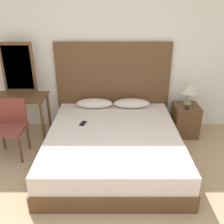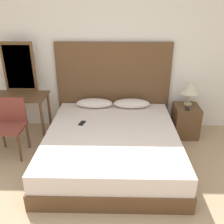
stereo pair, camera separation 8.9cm
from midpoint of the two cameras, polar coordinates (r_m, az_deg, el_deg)
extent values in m
cube|color=white|center=(4.32, 0.70, 13.48)|extent=(10.00, 0.06, 2.70)
cube|color=brown|center=(3.72, 0.66, -9.21)|extent=(1.87, 2.10, 0.22)
cube|color=silver|center=(3.59, 0.68, -6.11)|extent=(1.83, 2.06, 0.24)
cube|color=brown|center=(4.40, 0.88, 5.81)|extent=(1.96, 0.05, 1.53)
ellipsoid|color=silver|center=(4.29, -3.44, 2.03)|extent=(0.62, 0.28, 0.15)
ellipsoid|color=silver|center=(4.29, 5.11, 1.95)|extent=(0.62, 0.28, 0.15)
cube|color=black|center=(3.77, -6.18, -2.54)|extent=(0.11, 0.16, 0.01)
cube|color=brown|center=(4.46, 16.98, -1.93)|extent=(0.40, 0.44, 0.54)
cylinder|color=tan|center=(4.44, 17.52, 1.83)|extent=(0.13, 0.13, 0.02)
cylinder|color=tan|center=(4.40, 17.68, 3.05)|extent=(0.02, 0.02, 0.18)
cone|color=beige|center=(4.34, 18.00, 5.38)|extent=(0.31, 0.31, 0.20)
cube|color=black|center=(4.24, 17.36, 0.75)|extent=(0.10, 0.16, 0.01)
cube|color=brown|center=(4.35, -20.20, 3.40)|extent=(0.94, 0.52, 0.02)
cylinder|color=brown|center=(4.17, -15.00, -2.34)|extent=(0.04, 0.04, 0.71)
cylinder|color=brown|center=(4.84, -23.43, 0.23)|extent=(0.04, 0.04, 0.71)
cylinder|color=brown|center=(4.55, -13.57, 0.15)|extent=(0.04, 0.04, 0.71)
cube|color=brown|center=(4.44, -19.96, 9.62)|extent=(0.53, 0.03, 0.83)
cube|color=#B2BCC6|center=(4.43, -20.00, 9.58)|extent=(0.45, 0.01, 0.73)
cube|color=brown|center=(3.94, -22.02, -3.39)|extent=(0.45, 0.43, 0.04)
cube|color=brown|center=(4.01, -21.48, 0.55)|extent=(0.43, 0.04, 0.38)
cylinder|color=brown|center=(3.83, -19.76, -7.88)|extent=(0.04, 0.04, 0.43)
cylinder|color=brown|center=(4.27, -23.04, -4.97)|extent=(0.04, 0.04, 0.43)
cylinder|color=brown|center=(4.12, -18.08, -5.19)|extent=(0.04, 0.04, 0.43)
camera|label=1|loc=(0.04, -89.27, 0.33)|focal=40.00mm
camera|label=2|loc=(0.04, 90.73, -0.33)|focal=40.00mm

